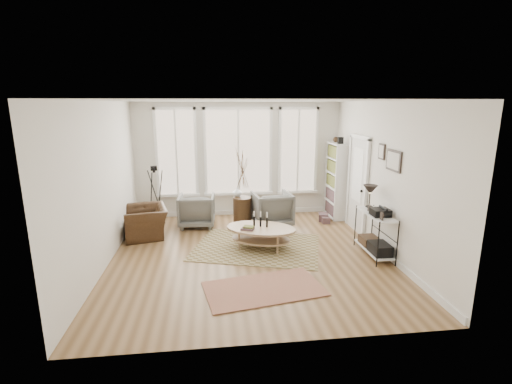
{
  "coord_description": "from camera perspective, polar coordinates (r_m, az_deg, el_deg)",
  "views": [
    {
      "loc": [
        -0.67,
        -6.67,
        2.85
      ],
      "look_at": [
        0.2,
        0.6,
        1.1
      ],
      "focal_mm": 26.0,
      "sensor_mm": 36.0,
      "label": 1
    }
  ],
  "objects": [
    {
      "name": "low_shelf",
      "position": [
        7.44,
        17.85,
        -5.55
      ],
      "size": [
        0.38,
        1.08,
        1.3
      ],
      "color": "white",
      "rests_on": "ground"
    },
    {
      "name": "side_table",
      "position": [
        8.81,
        -2.14,
        0.62
      ],
      "size": [
        0.44,
        0.44,
        1.86
      ],
      "color": "#392516",
      "rests_on": "ground"
    },
    {
      "name": "book_stack_near",
      "position": [
        9.4,
        10.33,
        -3.82
      ],
      "size": [
        0.3,
        0.34,
        0.19
      ],
      "primitive_type": "cube",
      "rotation": [
        0.0,
        0.0,
        -0.29
      ],
      "color": "brown",
      "rests_on": "ground"
    },
    {
      "name": "armchair_left",
      "position": [
        8.92,
        -9.11,
        -2.76
      ],
      "size": [
        0.86,
        0.89,
        0.77
      ],
      "primitive_type": "imported",
      "rotation": [
        0.0,
        0.0,
        3.1
      ],
      "color": "slate",
      "rests_on": "ground"
    },
    {
      "name": "wall_art",
      "position": [
        7.24,
        19.97,
        4.91
      ],
      "size": [
        0.04,
        0.88,
        0.44
      ],
      "color": "black",
      "rests_on": "ground"
    },
    {
      "name": "armchair_right",
      "position": [
        8.85,
        2.44,
        -2.57
      ],
      "size": [
        0.97,
        0.99,
        0.82
      ],
      "primitive_type": "imported",
      "rotation": [
        0.0,
        0.0,
        3.26
      ],
      "color": "slate",
      "rests_on": "ground"
    },
    {
      "name": "rug_main",
      "position": [
        7.63,
        0.14,
        -8.44
      ],
      "size": [
        2.89,
        2.48,
        0.01
      ],
      "primitive_type": "cube",
      "rotation": [
        0.0,
        0.0,
        -0.29
      ],
      "color": "brown",
      "rests_on": "ground"
    },
    {
      "name": "bookcase",
      "position": [
        9.61,
        12.19,
        1.78
      ],
      "size": [
        0.31,
        0.85,
        2.06
      ],
      "color": "white",
      "rests_on": "ground"
    },
    {
      "name": "room",
      "position": [
        6.88,
        -0.92,
        1.49
      ],
      "size": [
        5.5,
        5.54,
        2.9
      ],
      "color": "olive",
      "rests_on": "ground"
    },
    {
      "name": "accent_chair",
      "position": [
        8.49,
        -16.63,
        -4.41
      ],
      "size": [
        1.19,
        1.1,
        0.66
      ],
      "primitive_type": "imported",
      "rotation": [
        0.0,
        0.0,
        -1.33
      ],
      "color": "#392516",
      "rests_on": "ground"
    },
    {
      "name": "coffee_table",
      "position": [
        7.46,
        0.69,
        -6.18
      ],
      "size": [
        1.62,
        1.34,
        0.64
      ],
      "color": "tan",
      "rests_on": "ground"
    },
    {
      "name": "tripod_camera",
      "position": [
        9.08,
        -15.18,
        -0.97
      ],
      "size": [
        0.51,
        0.51,
        1.44
      ],
      "color": "black",
      "rests_on": "ground"
    },
    {
      "name": "book_stack_far",
      "position": [
        9.26,
        10.63,
        -4.23
      ],
      "size": [
        0.19,
        0.24,
        0.15
      ],
      "primitive_type": "cube",
      "rotation": [
        0.0,
        0.0,
        -0.03
      ],
      "color": "brown",
      "rests_on": "ground"
    },
    {
      "name": "rug_runner",
      "position": [
        6.03,
        1.22,
        -14.61
      ],
      "size": [
        1.99,
        1.34,
        0.01
      ],
      "primitive_type": "cube",
      "rotation": [
        0.0,
        0.0,
        0.19
      ],
      "color": "maroon",
      "rests_on": "ground"
    },
    {
      "name": "bay_window",
      "position": [
        9.49,
        -2.73,
        5.92
      ],
      "size": [
        4.14,
        0.12,
        2.24
      ],
      "color": "tan",
      "rests_on": "ground"
    },
    {
      "name": "door",
      "position": [
        8.63,
        15.37,
        1.43
      ],
      "size": [
        0.09,
        1.06,
        2.22
      ],
      "color": "silver",
      "rests_on": "ground"
    },
    {
      "name": "vase",
      "position": [
        8.94,
        -2.91,
        0.02
      ],
      "size": [
        0.22,
        0.22,
        0.22
      ],
      "primitive_type": "imported",
      "rotation": [
        0.0,
        0.0,
        -0.03
      ],
      "color": "silver",
      "rests_on": "side_table"
    }
  ]
}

